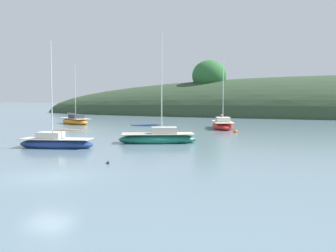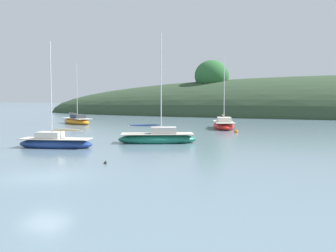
# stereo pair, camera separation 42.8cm
# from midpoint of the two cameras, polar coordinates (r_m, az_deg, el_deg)

# --- Properties ---
(ground_plane) EXTENTS (400.00, 400.00, 0.00)m
(ground_plane) POSITION_cam_midpoint_polar(r_m,az_deg,el_deg) (21.84, -16.97, -6.85)
(ground_plane) COLOR slate
(sailboat_white_near) EXTENTS (7.21, 6.02, 9.22)m
(sailboat_white_near) POSITION_cam_midpoint_polar(r_m,az_deg,el_deg) (61.81, -13.18, 0.69)
(sailboat_white_near) COLOR orange
(sailboat_white_near) RESTS_ON ground
(sailboat_red_portside) EXTENTS (4.45, 7.84, 9.23)m
(sailboat_red_portside) POSITION_cam_midpoint_polar(r_m,az_deg,el_deg) (51.92, 7.47, 0.13)
(sailboat_red_portside) COLOR red
(sailboat_red_portside) RESTS_ON ground
(sailboat_black_sloop) EXTENTS (7.30, 4.70, 9.83)m
(sailboat_black_sloop) POSITION_cam_midpoint_polar(r_m,az_deg,el_deg) (35.80, -1.72, -1.71)
(sailboat_black_sloop) COLOR #196B56
(sailboat_black_sloop) RESTS_ON ground
(sailboat_cream_ketch) EXTENTS (6.39, 3.13, 8.69)m
(sailboat_cream_ketch) POSITION_cam_midpoint_polar(r_m,az_deg,el_deg) (33.72, -15.88, -2.30)
(sailboat_cream_ketch) COLOR navy
(sailboat_cream_ketch) RESTS_ON ground
(mooring_buoy_inner) EXTENTS (0.44, 0.44, 0.54)m
(mooring_buoy_inner) POSITION_cam_midpoint_polar(r_m,az_deg,el_deg) (46.37, 9.21, -0.78)
(mooring_buoy_inner) COLOR orange
(mooring_buoy_inner) RESTS_ON ground
(duck_lone_right) EXTENTS (0.35, 0.38, 0.24)m
(duck_lone_right) POSITION_cam_midpoint_polar(r_m,az_deg,el_deg) (25.14, -8.95, -5.14)
(duck_lone_right) COLOR #2D2823
(duck_lone_right) RESTS_ON ground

